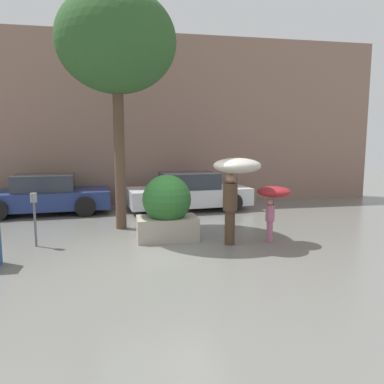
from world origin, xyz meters
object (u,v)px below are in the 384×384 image
(parked_car_near, at_px, (189,193))
(person_adult, at_px, (235,175))
(street_tree, at_px, (117,43))
(planter_box, at_px, (167,208))
(parking_meter, at_px, (34,208))
(parked_car_far, at_px, (45,195))
(person_child, at_px, (273,196))

(parked_car_near, bearing_deg, person_adult, 177.16)
(person_adult, distance_m, street_tree, 4.47)
(parked_car_near, distance_m, street_tree, 5.21)
(planter_box, distance_m, parking_meter, 2.88)
(parked_car_near, relative_size, parking_meter, 3.50)
(person_adult, xyz_separation_m, street_tree, (-2.45, 2.05, 3.12))
(person_adult, height_order, parked_car_far, person_adult)
(person_adult, relative_size, parking_meter, 1.63)
(parked_car_far, bearing_deg, street_tree, -141.49)
(parked_car_near, height_order, street_tree, street_tree)
(parked_car_far, bearing_deg, parking_meter, -176.72)
(planter_box, bearing_deg, parking_meter, -178.80)
(parked_car_far, height_order, parking_meter, parked_car_far)
(person_child, xyz_separation_m, street_tree, (-3.35, 2.02, 3.60))
(parked_car_far, relative_size, parking_meter, 3.44)
(parked_car_far, relative_size, street_tree, 0.68)
(parked_car_near, xyz_separation_m, parking_meter, (-4.05, -3.71, 0.28))
(parked_car_near, distance_m, parked_car_far, 4.57)
(planter_box, relative_size, person_adult, 0.79)
(parked_car_near, bearing_deg, planter_box, 156.34)
(person_child, bearing_deg, street_tree, -151.22)
(planter_box, bearing_deg, parked_car_near, 72.22)
(person_adult, xyz_separation_m, parking_meter, (-4.28, 0.68, -0.69))
(street_tree, distance_m, parking_meter, 4.44)
(person_adult, bearing_deg, parking_meter, -158.49)
(person_adult, height_order, parking_meter, person_adult)
(planter_box, height_order, parked_car_near, planter_box)
(person_adult, bearing_deg, planter_box, -177.26)
(parked_car_far, distance_m, street_tree, 5.35)
(planter_box, relative_size, parked_car_far, 0.37)
(person_adult, height_order, parked_car_near, person_adult)
(parking_meter, bearing_deg, parked_car_near, 42.54)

